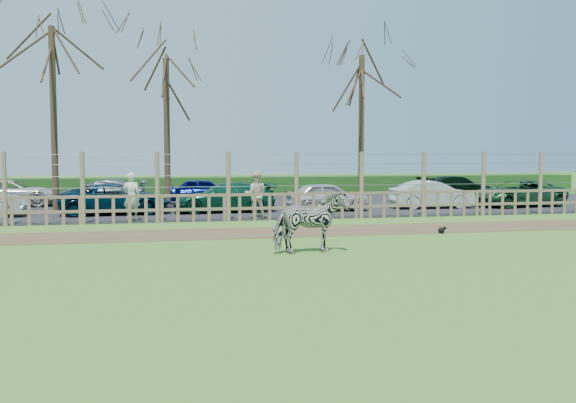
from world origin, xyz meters
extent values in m
plane|color=#70A43A|center=(0.00, 0.00, 0.00)|extent=(120.00, 120.00, 0.00)
cube|color=brown|center=(0.00, 4.50, 0.01)|extent=(34.00, 2.80, 0.01)
cube|color=#232326|center=(0.00, 14.50, 0.02)|extent=(44.00, 13.00, 0.04)
cube|color=#1E4716|center=(0.00, 21.50, 0.55)|extent=(46.00, 2.00, 1.10)
cube|color=brown|center=(0.00, 8.00, 0.45)|extent=(30.00, 0.06, 0.10)
cube|color=brown|center=(0.00, 8.00, 0.95)|extent=(30.00, 0.06, 0.10)
cylinder|color=brown|center=(-7.50, 8.00, 1.25)|extent=(0.16, 0.16, 2.50)
cylinder|color=brown|center=(-5.00, 8.00, 1.25)|extent=(0.16, 0.16, 2.50)
cylinder|color=brown|center=(-2.50, 8.00, 1.25)|extent=(0.16, 0.16, 2.50)
cylinder|color=brown|center=(0.00, 8.00, 1.25)|extent=(0.16, 0.16, 2.50)
cylinder|color=brown|center=(2.50, 8.00, 1.25)|extent=(0.16, 0.16, 2.50)
cylinder|color=brown|center=(5.00, 8.00, 1.25)|extent=(0.16, 0.16, 2.50)
cylinder|color=brown|center=(7.50, 8.00, 1.25)|extent=(0.16, 0.16, 2.50)
cylinder|color=brown|center=(10.00, 8.00, 1.25)|extent=(0.16, 0.16, 2.50)
cylinder|color=brown|center=(12.50, 8.00, 1.25)|extent=(0.16, 0.16, 2.50)
cylinder|color=gray|center=(0.00, 8.00, 1.25)|extent=(30.00, 0.02, 0.02)
cylinder|color=gray|center=(0.00, 8.00, 1.65)|extent=(30.00, 0.02, 0.02)
cylinder|color=gray|center=(0.00, 8.00, 2.05)|extent=(30.00, 0.02, 0.02)
cylinder|color=gray|center=(0.00, 8.00, 2.40)|extent=(30.00, 0.02, 0.02)
cylinder|color=#3D2B1E|center=(-6.50, 12.50, 3.75)|extent=(0.26, 0.26, 7.50)
cylinder|color=#3D2B1E|center=(-2.00, 13.50, 3.25)|extent=(0.26, 0.26, 6.50)
cylinder|color=#3D2B1E|center=(7.00, 14.00, 3.50)|extent=(0.26, 0.26, 7.00)
imported|color=gray|center=(1.06, 0.18, 0.76)|extent=(1.94, 1.16, 1.53)
imported|color=beige|center=(-3.40, 8.53, 0.90)|extent=(0.72, 0.58, 1.72)
imported|color=beige|center=(1.11, 8.76, 0.90)|extent=(0.96, 0.82, 1.72)
sphere|color=black|center=(5.91, 3.11, 0.10)|extent=(0.19, 0.19, 0.19)
sphere|color=black|center=(6.03, 3.11, 0.16)|extent=(0.10, 0.10, 0.10)
imported|color=#07253B|center=(-4.11, 11.21, 0.64)|extent=(4.47, 2.34, 1.20)
imported|color=#0D4931|center=(0.21, 11.21, 0.64)|extent=(4.20, 1.84, 1.20)
imported|color=silver|center=(4.48, 10.88, 0.64)|extent=(3.53, 1.44, 1.20)
imported|color=silver|center=(9.33, 11.20, 0.64)|extent=(3.66, 1.33, 1.20)
imported|color=#1D4B2C|center=(13.49, 11.19, 0.64)|extent=(4.53, 2.51, 1.20)
imported|color=silver|center=(-8.93, 16.08, 0.64)|extent=(4.41, 2.21, 1.20)
imported|color=slate|center=(-4.98, 15.84, 0.64)|extent=(4.23, 1.92, 1.20)
imported|color=#030F51|center=(-0.18, 15.94, 0.64)|extent=(3.62, 1.67, 1.20)
imported|color=black|center=(13.15, 16.34, 0.64)|extent=(4.28, 2.07, 1.20)
camera|label=1|loc=(-2.74, -14.86, 2.43)|focal=40.00mm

